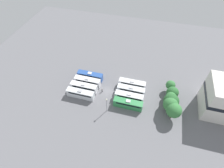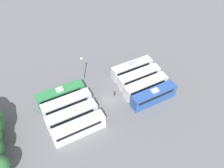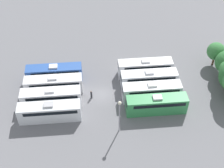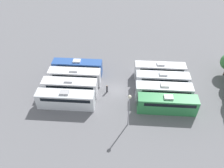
{
  "view_description": "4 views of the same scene",
  "coord_description": "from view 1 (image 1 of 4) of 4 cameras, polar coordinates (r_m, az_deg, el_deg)",
  "views": [
    {
      "loc": [
        42.96,
        13.42,
        54.81
      ],
      "look_at": [
        -1.78,
        1.43,
        3.14
      ],
      "focal_mm": 28.0,
      "sensor_mm": 36.0,
      "label": 1
    },
    {
      "loc": [
        -29.01,
        14.18,
        39.16
      ],
      "look_at": [
        1.73,
        -1.95,
        2.84
      ],
      "focal_mm": 35.0,
      "sensor_mm": 36.0,
      "label": 2
    },
    {
      "loc": [
        41.9,
        -1.85,
        42.5
      ],
      "look_at": [
        -0.23,
        1.91,
        2.4
      ],
      "focal_mm": 50.0,
      "sensor_mm": 36.0,
      "label": 3
    },
    {
      "loc": [
        33.49,
        1.19,
        30.76
      ],
      "look_at": [
        0.37,
        -1.05,
        1.97
      ],
      "focal_mm": 35.0,
      "sensor_mm": 36.0,
      "label": 4
    }
  ],
  "objects": [
    {
      "name": "bus_7",
      "position": [
        65.26,
        5.26,
        -6.44
      ],
      "size": [
        2.52,
        10.85,
        3.72
      ],
      "color": "#338C4C",
      "rests_on": "ground_plane"
    },
    {
      "name": "worker_person",
      "position": [
        70.31,
        -3.27,
        -2.13
      ],
      "size": [
        0.36,
        0.36,
        1.81
      ],
      "color": "#333338",
      "rests_on": "ground_plane"
    },
    {
      "name": "tree_1",
      "position": [
        69.75,
        19.13,
        -2.64
      ],
      "size": [
        4.58,
        4.58,
        5.96
      ],
      "color": "brown",
      "rests_on": "ground_plane"
    },
    {
      "name": "bus_3",
      "position": [
        68.99,
        -10.25,
        -3.1
      ],
      "size": [
        2.52,
        10.85,
        3.72
      ],
      "color": "silver",
      "rests_on": "ground_plane"
    },
    {
      "name": "tree_0",
      "position": [
        72.36,
        18.58,
        -0.34
      ],
      "size": [
        3.71,
        3.71,
        5.33
      ],
      "color": "brown",
      "rests_on": "ground_plane"
    },
    {
      "name": "tree_4",
      "position": [
        64.83,
        18.55,
        -6.39
      ],
      "size": [
        5.14,
        5.14,
        7.11
      ],
      "color": "brown",
      "rests_on": "ground_plane"
    },
    {
      "name": "bus_1",
      "position": [
        72.85,
        -7.99,
        0.88
      ],
      "size": [
        2.52,
        10.85,
        3.72
      ],
      "color": "silver",
      "rests_on": "ground_plane"
    },
    {
      "name": "light_pole",
      "position": [
        61.47,
        -1.78,
        -6.2
      ],
      "size": [
        0.6,
        0.6,
        7.14
      ],
      "color": "gray",
      "rests_on": "ground_plane"
    },
    {
      "name": "bus_4",
      "position": [
        71.63,
        6.58,
        0.03
      ],
      "size": [
        2.52,
        10.85,
        3.72
      ],
      "color": "white",
      "rests_on": "ground_plane"
    },
    {
      "name": "ground_plane",
      "position": [
        70.93,
        -1.49,
        -2.51
      ],
      "size": [
        126.77,
        126.77,
        0.0
      ],
      "primitive_type": "plane",
      "color": "slate"
    },
    {
      "name": "tree_3",
      "position": [
        66.35,
        18.75,
        -5.32
      ],
      "size": [
        5.58,
        5.58,
        6.92
      ],
      "color": "brown",
      "rests_on": "ground_plane"
    },
    {
      "name": "tree_5",
      "position": [
        63.66,
        19.55,
        -8.13
      ],
      "size": [
        5.32,
        5.32,
        7.26
      ],
      "color": "brown",
      "rests_on": "ground_plane"
    },
    {
      "name": "bus_6",
      "position": [
        67.24,
        5.58,
        -4.18
      ],
      "size": [
        2.52,
        10.85,
        3.72
      ],
      "color": "silver",
      "rests_on": "ground_plane"
    },
    {
      "name": "bus_5",
      "position": [
        69.39,
        6.2,
        -2.02
      ],
      "size": [
        2.52,
        10.85,
        3.72
      ],
      "color": "silver",
      "rests_on": "ground_plane"
    },
    {
      "name": "bus_0",
      "position": [
        74.89,
        -7.14,
        2.65
      ],
      "size": [
        2.52,
        10.85,
        3.72
      ],
      "color": "#2D56A8",
      "rests_on": "ground_plane"
    },
    {
      "name": "bus_2",
      "position": [
        70.94,
        -9.17,
        -1.0
      ],
      "size": [
        2.52,
        10.85,
        3.72
      ],
      "color": "white",
      "rests_on": "ground_plane"
    },
    {
      "name": "tree_2",
      "position": [
        68.04,
        18.7,
        -4.03
      ],
      "size": [
        3.83,
        3.83,
        5.68
      ],
      "color": "brown",
      "rests_on": "ground_plane"
    }
  ]
}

